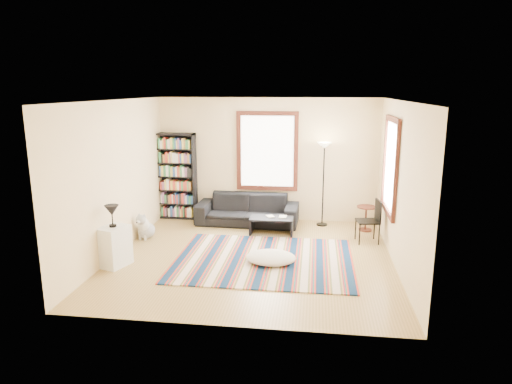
# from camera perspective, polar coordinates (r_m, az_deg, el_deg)

# --- Properties ---
(floor) EXTENTS (5.00, 5.00, 0.10)m
(floor) POSITION_cam_1_polar(r_m,az_deg,el_deg) (8.41, -0.44, -8.42)
(floor) COLOR #AA884D
(floor) RESTS_ON ground
(ceiling) EXTENTS (5.00, 5.00, 0.10)m
(ceiling) POSITION_cam_1_polar(r_m,az_deg,el_deg) (7.83, -0.48, 11.75)
(ceiling) COLOR white
(ceiling) RESTS_ON floor
(wall_back) EXTENTS (5.00, 0.10, 2.80)m
(wall_back) POSITION_cam_1_polar(r_m,az_deg,el_deg) (10.49, 1.45, 4.08)
(wall_back) COLOR beige
(wall_back) RESTS_ON floor
(wall_front) EXTENTS (5.00, 0.10, 2.80)m
(wall_front) POSITION_cam_1_polar(r_m,az_deg,el_deg) (5.56, -4.08, -3.96)
(wall_front) COLOR beige
(wall_front) RESTS_ON floor
(wall_left) EXTENTS (0.10, 5.00, 2.80)m
(wall_left) POSITION_cam_1_polar(r_m,az_deg,el_deg) (8.71, -17.32, 1.68)
(wall_left) COLOR beige
(wall_left) RESTS_ON floor
(wall_right) EXTENTS (0.10, 5.00, 2.80)m
(wall_right) POSITION_cam_1_polar(r_m,az_deg,el_deg) (8.06, 17.80, 0.77)
(wall_right) COLOR beige
(wall_right) RESTS_ON floor
(window_back) EXTENTS (1.20, 0.06, 1.60)m
(window_back) POSITION_cam_1_polar(r_m,az_deg,el_deg) (10.38, 1.41, 5.11)
(window_back) COLOR white
(window_back) RESTS_ON wall_back
(window_right) EXTENTS (0.06, 1.20, 1.60)m
(window_right) POSITION_cam_1_polar(r_m,az_deg,el_deg) (8.78, 16.48, 3.15)
(window_right) COLOR white
(window_right) RESTS_ON wall_right
(rug) EXTENTS (3.14, 2.51, 0.02)m
(rug) POSITION_cam_1_polar(r_m,az_deg,el_deg) (8.23, 1.00, -8.46)
(rug) COLOR #0D2544
(rug) RESTS_ON floor
(sofa) EXTENTS (2.29, 0.95, 0.66)m
(sofa) POSITION_cam_1_polar(r_m,az_deg,el_deg) (10.27, -1.08, -2.20)
(sofa) COLOR black
(sofa) RESTS_ON floor
(bookshelf) EXTENTS (0.90, 0.30, 2.00)m
(bookshelf) POSITION_cam_1_polar(r_m,az_deg,el_deg) (10.76, -9.88, 1.95)
(bookshelf) COLOR black
(bookshelf) RESTS_ON floor
(coffee_table) EXTENTS (0.97, 0.63, 0.36)m
(coffee_table) POSITION_cam_1_polar(r_m,az_deg,el_deg) (9.62, 1.97, -4.21)
(coffee_table) COLOR black
(coffee_table) RESTS_ON floor
(book_a) EXTENTS (0.24, 0.21, 0.02)m
(book_a) POSITION_cam_1_polar(r_m,az_deg,el_deg) (9.57, 1.38, -3.10)
(book_a) COLOR beige
(book_a) RESTS_ON coffee_table
(book_b) EXTENTS (0.16, 0.22, 0.02)m
(book_b) POSITION_cam_1_polar(r_m,az_deg,el_deg) (9.60, 2.90, -3.08)
(book_b) COLOR beige
(book_b) RESTS_ON coffee_table
(floor_cushion) EXTENTS (1.07, 0.95, 0.22)m
(floor_cushion) POSITION_cam_1_polar(r_m,az_deg,el_deg) (8.06, 1.88, -8.18)
(floor_cushion) COLOR white
(floor_cushion) RESTS_ON floor
(floor_lamp) EXTENTS (0.39, 0.39, 1.86)m
(floor_lamp) POSITION_cam_1_polar(r_m,az_deg,el_deg) (10.13, 8.40, 0.92)
(floor_lamp) COLOR black
(floor_lamp) RESTS_ON floor
(side_table) EXTENTS (0.49, 0.49, 0.54)m
(side_table) POSITION_cam_1_polar(r_m,az_deg,el_deg) (10.08, 13.56, -3.23)
(side_table) COLOR #491C12
(side_table) RESTS_ON floor
(folding_chair) EXTENTS (0.47, 0.45, 0.86)m
(folding_chair) POSITION_cam_1_polar(r_m,az_deg,el_deg) (9.30, 13.78, -3.58)
(folding_chair) COLOR black
(folding_chair) RESTS_ON floor
(white_cabinet) EXTENTS (0.52, 0.60, 0.70)m
(white_cabinet) POSITION_cam_1_polar(r_m,az_deg,el_deg) (8.25, -17.29, -6.49)
(white_cabinet) COLOR white
(white_cabinet) RESTS_ON floor
(table_lamp) EXTENTS (0.26, 0.26, 0.38)m
(table_lamp) POSITION_cam_1_polar(r_m,az_deg,el_deg) (8.10, -17.54, -2.88)
(table_lamp) COLOR black
(table_lamp) RESTS_ON white_cabinet
(dog) EXTENTS (0.48, 0.60, 0.53)m
(dog) POSITION_cam_1_polar(r_m,az_deg,el_deg) (9.60, -13.56, -4.07)
(dog) COLOR silver
(dog) RESTS_ON floor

